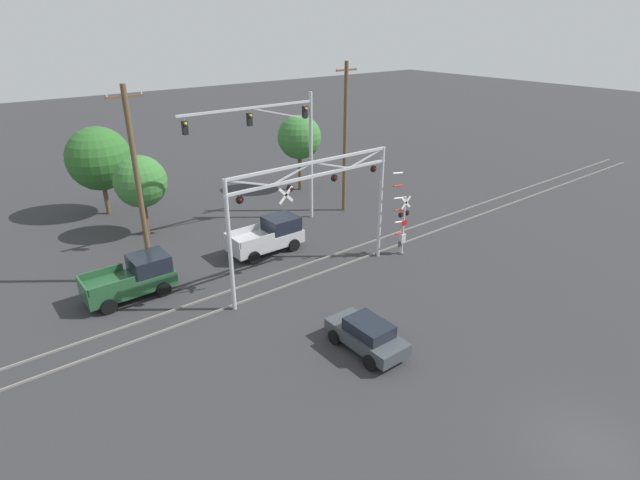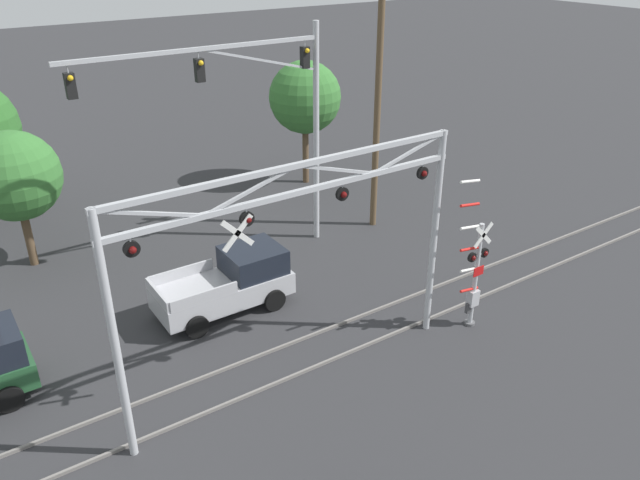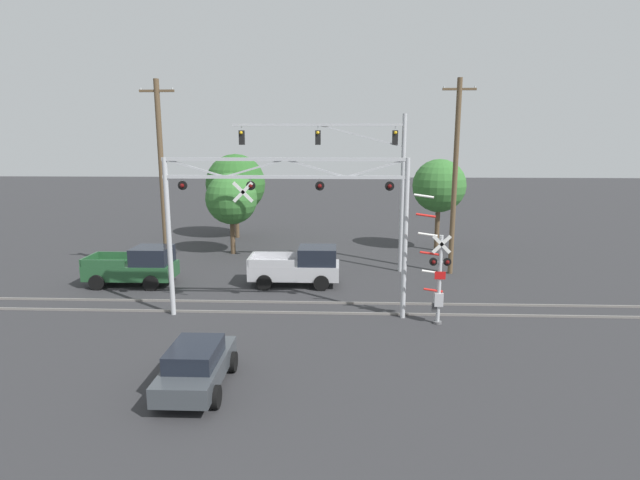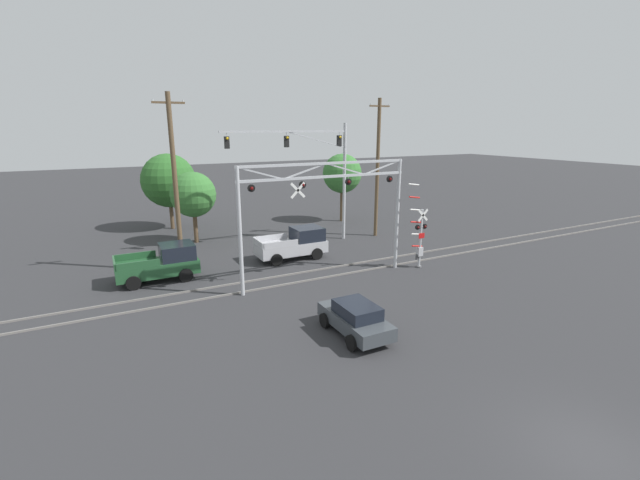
{
  "view_description": "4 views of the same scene",
  "coord_description": "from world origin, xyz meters",
  "px_view_note": "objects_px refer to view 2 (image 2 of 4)",
  "views": [
    {
      "loc": [
        -14.93,
        -4.16,
        13.38
      ],
      "look_at": [
        -0.14,
        14.72,
        2.75
      ],
      "focal_mm": 28.0,
      "sensor_mm": 36.0,
      "label": 1
    },
    {
      "loc": [
        -7.66,
        3.05,
        11.97
      ],
      "look_at": [
        2.5,
        18.14,
        2.89
      ],
      "focal_mm": 35.0,
      "sensor_mm": 36.0,
      "label": 2
    },
    {
      "loc": [
        2.26,
        -5.07,
        7.48
      ],
      "look_at": [
        1.41,
        16.26,
        3.23
      ],
      "focal_mm": 28.0,
      "sensor_mm": 36.0,
      "label": 3
    },
    {
      "loc": [
        -11.13,
        -5.27,
        8.67
      ],
      "look_at": [
        0.63,
        17.43,
        1.89
      ],
      "focal_mm": 24.0,
      "sensor_mm": 36.0,
      "label": 4
    }
  ],
  "objects_px": {
    "crossing_gantry": "(297,237)",
    "pickup_truck_lead": "(231,282)",
    "crossing_signal_mast": "(474,276)",
    "background_tree_far_right_verge": "(305,98)",
    "utility_pole_right": "(378,103)",
    "traffic_signal_span": "(270,105)",
    "background_tree_far_left_verge": "(15,176)"
  },
  "relations": [
    {
      "from": "crossing_gantry",
      "to": "pickup_truck_lead",
      "type": "xyz_separation_m",
      "value": [
        0.23,
        4.81,
        -3.76
      ]
    },
    {
      "from": "crossing_signal_mast",
      "to": "background_tree_far_right_verge",
      "type": "height_order",
      "value": "background_tree_far_right_verge"
    },
    {
      "from": "crossing_gantry",
      "to": "utility_pole_right",
      "type": "xyz_separation_m",
      "value": [
        8.64,
        7.47,
        0.79
      ]
    },
    {
      "from": "crossing_signal_mast",
      "to": "utility_pole_right",
      "type": "height_order",
      "value": "utility_pole_right"
    },
    {
      "from": "traffic_signal_span",
      "to": "utility_pole_right",
      "type": "distance_m",
      "value": 4.94
    },
    {
      "from": "utility_pole_right",
      "to": "background_tree_far_right_verge",
      "type": "xyz_separation_m",
      "value": [
        0.36,
        6.16,
        -1.08
      ]
    },
    {
      "from": "traffic_signal_span",
      "to": "background_tree_far_left_verge",
      "type": "distance_m",
      "value": 9.91
    },
    {
      "from": "traffic_signal_span",
      "to": "crossing_gantry",
      "type": "bearing_deg",
      "value": -115.53
    },
    {
      "from": "background_tree_far_left_verge",
      "to": "utility_pole_right",
      "type": "bearing_deg",
      "value": -18.74
    },
    {
      "from": "utility_pole_right",
      "to": "background_tree_far_left_verge",
      "type": "xyz_separation_m",
      "value": [
        -13.54,
        4.59,
        -1.84
      ]
    },
    {
      "from": "crossing_signal_mast",
      "to": "background_tree_far_left_verge",
      "type": "distance_m",
      "value": 17.06
    },
    {
      "from": "pickup_truck_lead",
      "to": "background_tree_far_right_verge",
      "type": "height_order",
      "value": "background_tree_far_right_verge"
    },
    {
      "from": "crossing_gantry",
      "to": "pickup_truck_lead",
      "type": "height_order",
      "value": "crossing_gantry"
    },
    {
      "from": "crossing_signal_mast",
      "to": "background_tree_far_left_verge",
      "type": "xyz_separation_m",
      "value": [
        -11.21,
        12.74,
        1.79
      ]
    },
    {
      "from": "pickup_truck_lead",
      "to": "traffic_signal_span",
      "type": "bearing_deg",
      "value": 40.7
    },
    {
      "from": "crossing_signal_mast",
      "to": "pickup_truck_lead",
      "type": "distance_m",
      "value": 8.24
    },
    {
      "from": "crossing_signal_mast",
      "to": "utility_pole_right",
      "type": "bearing_deg",
      "value": 73.99
    },
    {
      "from": "background_tree_far_left_verge",
      "to": "pickup_truck_lead",
      "type": "bearing_deg",
      "value": -54.77
    },
    {
      "from": "pickup_truck_lead",
      "to": "background_tree_far_left_verge",
      "type": "distance_m",
      "value": 9.29
    },
    {
      "from": "crossing_gantry",
      "to": "crossing_signal_mast",
      "type": "height_order",
      "value": "crossing_gantry"
    },
    {
      "from": "traffic_signal_span",
      "to": "background_tree_far_right_verge",
      "type": "bearing_deg",
      "value": 47.77
    },
    {
      "from": "utility_pole_right",
      "to": "background_tree_far_right_verge",
      "type": "height_order",
      "value": "utility_pole_right"
    },
    {
      "from": "utility_pole_right",
      "to": "background_tree_far_left_verge",
      "type": "relative_size",
      "value": 1.99
    },
    {
      "from": "background_tree_far_left_verge",
      "to": "background_tree_far_right_verge",
      "type": "relative_size",
      "value": 0.86
    },
    {
      "from": "crossing_gantry",
      "to": "pickup_truck_lead",
      "type": "distance_m",
      "value": 6.11
    },
    {
      "from": "traffic_signal_span",
      "to": "pickup_truck_lead",
      "type": "xyz_separation_m",
      "value": [
        -3.51,
        -3.02,
        -5.06
      ]
    },
    {
      "from": "crossing_gantry",
      "to": "background_tree_far_left_verge",
      "type": "bearing_deg",
      "value": 112.1
    },
    {
      "from": "pickup_truck_lead",
      "to": "background_tree_far_right_verge",
      "type": "relative_size",
      "value": 0.75
    },
    {
      "from": "traffic_signal_span",
      "to": "pickup_truck_lead",
      "type": "relative_size",
      "value": 2.06
    },
    {
      "from": "traffic_signal_span",
      "to": "pickup_truck_lead",
      "type": "height_order",
      "value": "traffic_signal_span"
    },
    {
      "from": "utility_pole_right",
      "to": "traffic_signal_span",
      "type": "bearing_deg",
      "value": 175.88
    },
    {
      "from": "traffic_signal_span",
      "to": "pickup_truck_lead",
      "type": "distance_m",
      "value": 6.86
    }
  ]
}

